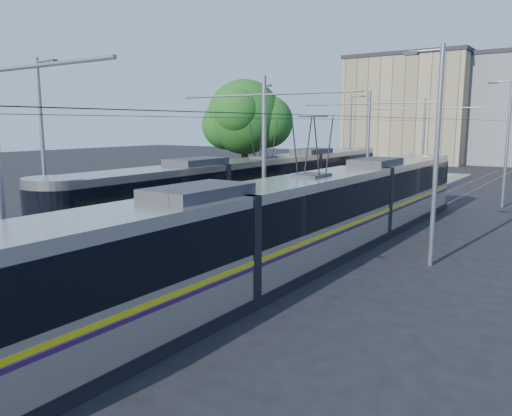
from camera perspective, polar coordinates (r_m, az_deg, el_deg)
The scene contains 12 objects.
ground at distance 17.12m, azimuth -14.35°, elevation -8.53°, with size 160.00×160.00×0.00m, color black.
platform at distance 30.65m, azimuth 10.30°, elevation -0.11°, with size 4.00×50.00×0.30m, color gray.
tactile_strip_left at distance 31.24m, azimuth 7.89°, elevation 0.43°, with size 0.70×50.00×0.01m, color gray.
tactile_strip_right at distance 30.07m, azimuth 12.82°, elevation -0.08°, with size 0.70×50.00×0.01m, color gray.
rails at distance 30.67m, azimuth 10.29°, elevation -0.35°, with size 8.71×70.00×0.03m.
tram_left at distance 28.96m, azimuth 0.84°, elevation 2.60°, with size 2.43×28.98×5.50m.
tram_right at distance 18.90m, azimuth 6.30°, elevation -0.77°, with size 2.43×31.83×5.50m.
catenary at distance 27.66m, azimuth 8.10°, elevation 8.03°, with size 9.20×70.00×7.00m.
street_lamps at distance 33.93m, azimuth 13.34°, elevation 7.57°, with size 15.18×38.22×8.00m.
shelter at distance 25.28m, azimuth 5.03°, elevation 0.93°, with size 0.75×1.06×2.18m.
tree at distance 35.17m, azimuth -0.66°, elevation 10.19°, with size 5.70×5.27×8.27m.
building_left at distance 74.06m, azimuth 17.38°, elevation 10.72°, with size 16.32×12.24×14.43m.
Camera 1 is at (12.41, -10.56, 5.24)m, focal length 35.00 mm.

